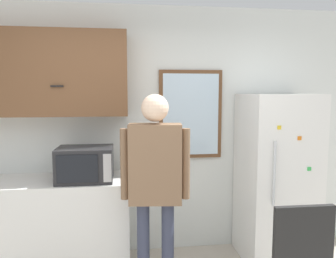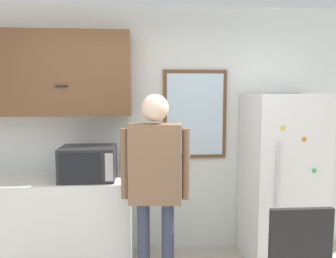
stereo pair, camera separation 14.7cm
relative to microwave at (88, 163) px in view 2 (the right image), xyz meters
The scene contains 7 objects.
back_wall 0.75m from the microwave, 36.04° to the left, with size 6.00×0.06×2.70m.
counter 0.88m from the microwave, behind, with size 2.05×0.62×0.93m.
upper_cabinets 1.09m from the microwave, 159.34° to the left, with size 2.05×0.33×0.84m.
microwave is the anchor object (origin of this frame).
person 0.77m from the microwave, 33.92° to the right, with size 0.60×0.27×1.76m.
refrigerator 1.98m from the microwave, ahead, with size 0.71×0.72×1.76m.
window 1.25m from the microwave, 18.54° to the left, with size 0.70×0.05×0.97m.
Camera 2 is at (-0.03, -1.71, 1.77)m, focal length 35.00 mm.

